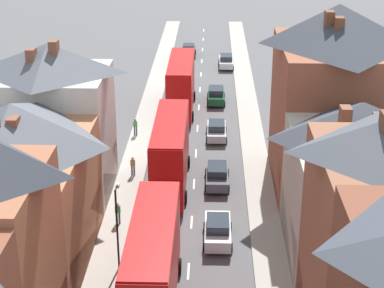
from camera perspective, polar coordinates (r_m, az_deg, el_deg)
The scene contains 16 objects.
pavement_left at distance 57.94m, azimuth -4.65°, elevation 0.08°, with size 2.20×104.00×0.14m, color #A8A399.
pavement_right at distance 57.72m, azimuth 5.47°, elevation -0.04°, with size 2.20×104.00×0.14m, color #A8A399.
centre_line_dashes at distance 55.79m, azimuth 0.35°, elevation -0.84°, with size 0.14×97.80×0.01m.
double_decker_bus_lead at distance 65.19m, azimuth -0.99°, elevation 5.34°, with size 2.74×10.80×5.30m.
double_decker_bus_mid_street at distance 49.10m, azimuth -1.93°, elevation -0.69°, with size 2.74×10.80×5.30m.
double_decker_bus_far_approaching at distance 35.55m, azimuth -3.51°, elevation -10.61°, with size 2.74×10.80×5.30m.
car_near_blue at distance 42.51m, azimuth 2.30°, elevation -7.63°, with size 1.90×4.23×1.70m.
car_parked_left_a at distance 58.76m, azimuth 2.20°, elevation 1.25°, with size 1.90×4.27×1.60m.
car_parked_right_a at distance 81.19m, azimuth 3.05°, elevation 7.37°, with size 1.90×4.33×1.65m.
car_mid_black at distance 50.05m, azimuth 2.24°, elevation -2.72°, with size 1.90×4.60×1.64m.
car_parked_left_b at distance 86.15m, azimuth -0.31°, elevation 8.32°, with size 1.90×4.09×1.68m.
car_mid_white at distance 68.23m, azimuth 2.16°, elevation 4.39°, with size 1.90×4.52×1.67m.
pedestrian_mid_right at distance 44.51m, azimuth -6.61°, elevation -6.01°, with size 0.36×0.22×1.61m.
pedestrian_far_left at distance 51.30m, azimuth -5.28°, elevation -1.89°, with size 0.36×0.22×1.61m.
pedestrian_far_right at distance 59.21m, azimuth -5.06°, elevation 1.58°, with size 0.36×0.22×1.61m.
street_lamp at distance 38.74m, azimuth -6.66°, elevation -6.96°, with size 0.20×1.12×5.50m.
Camera 1 is at (1.25, -15.10, 22.36)m, focal length 60.00 mm.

